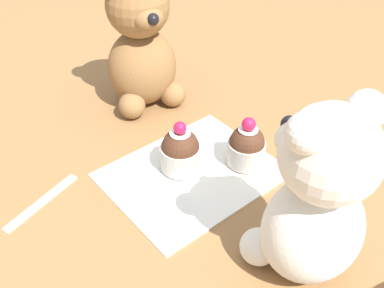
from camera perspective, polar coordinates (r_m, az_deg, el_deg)
name	(u,v)px	position (r m, az deg, el deg)	size (l,w,h in m)	color
ground_plane	(192,175)	(0.64, 0.00, -3.94)	(4.00, 4.00, 0.00)	olive
knitted_placemat	(192,173)	(0.63, 0.00, -3.74)	(0.23, 0.18, 0.01)	silver
teddy_bear_cream	(315,201)	(0.47, 15.34, -6.96)	(0.13, 0.12, 0.22)	silver
teddy_bear_tan	(141,46)	(0.74, -6.44, 12.31)	(0.13, 0.13, 0.23)	olive
cupcake_near_cream_bear	(247,146)	(0.63, 6.95, -0.28)	(0.05, 0.05, 0.08)	#B2ADA3
cupcake_near_tan_bear	(180,151)	(0.62, -1.47, -0.88)	(0.06, 0.06, 0.08)	#B2ADA3
teaspoon	(42,201)	(0.63, -18.55, -6.93)	(0.12, 0.01, 0.01)	silver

